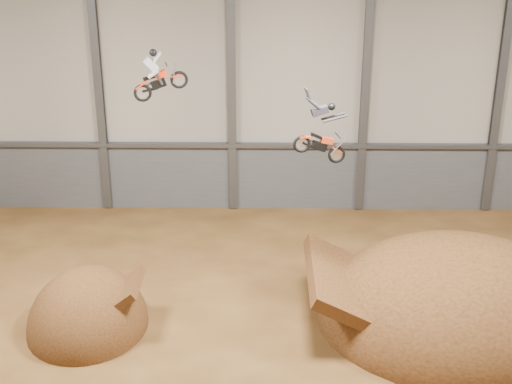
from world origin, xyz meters
TOP-DOWN VIEW (x-y plane):
  - floor at (0.00, 0.00)m, footprint 40.00×40.00m
  - back_wall at (0.00, 15.00)m, footprint 40.00×0.10m
  - lower_band_back at (0.00, 14.90)m, footprint 39.80×0.18m
  - steel_rail at (0.00, 14.75)m, footprint 39.80×0.35m
  - steel_column_1 at (-10.00, 14.80)m, footprint 0.40×0.36m
  - steel_column_2 at (-3.33, 14.80)m, footprint 0.40×0.36m
  - steel_column_3 at (3.33, 14.80)m, footprint 0.40×0.36m
  - steel_column_4 at (10.00, 14.80)m, footprint 0.40×0.36m
  - takeoff_ramp at (-8.39, 3.27)m, footprint 4.56×5.26m
  - landing_ramp at (5.87, 3.91)m, footprint 10.92×9.66m
  - fmx_rider_a at (-5.54, 6.65)m, footprint 2.75×1.34m
  - fmx_rider_b at (0.20, 4.08)m, footprint 3.36×1.33m

SIDE VIEW (x-z plane):
  - floor at x=0.00m, z-range 0.00..0.00m
  - takeoff_ramp at x=-8.39m, z-range -2.28..2.28m
  - landing_ramp at x=5.87m, z-range -3.15..3.15m
  - lower_band_back at x=0.00m, z-range 0.00..3.50m
  - steel_rail at x=0.00m, z-range 3.45..3.65m
  - back_wall at x=0.00m, z-range 0.00..14.00m
  - steel_column_1 at x=-10.00m, z-range 0.05..13.95m
  - steel_column_2 at x=-3.33m, z-range 0.05..13.95m
  - steel_column_3 at x=3.33m, z-range 0.05..13.95m
  - steel_column_4 at x=10.00m, z-range 0.05..13.95m
  - fmx_rider_b at x=0.20m, z-range 6.26..9.31m
  - fmx_rider_a at x=-5.54m, z-range 8.00..10.50m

